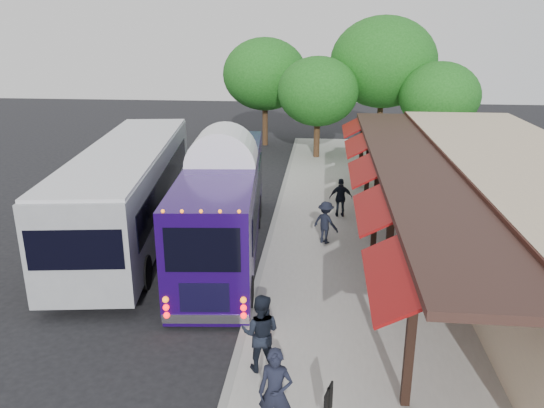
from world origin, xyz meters
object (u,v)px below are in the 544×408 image
at_px(ped_a, 276,393).
at_px(ped_d, 326,222).
at_px(coach_bus, 224,199).
at_px(city_bus, 130,187).
at_px(ped_b, 261,333).
at_px(sign_board, 328,404).
at_px(ped_c, 341,198).

relative_size(ped_a, ped_d, 1.16).
height_order(coach_bus, ped_a, coach_bus).
relative_size(coach_bus, city_bus, 0.85).
xyz_separation_m(coach_bus, ped_d, (3.57, 0.65, -0.96)).
bearing_deg(ped_b, ped_a, 108.29).
bearing_deg(sign_board, ped_c, 104.24).
xyz_separation_m(city_bus, sign_board, (7.42, -10.12, -1.03)).
distance_m(ped_d, sign_board, 9.70).
relative_size(ped_c, ped_d, 1.03).
height_order(ped_d, sign_board, ped_d).
bearing_deg(ped_d, coach_bus, 44.83).
bearing_deg(coach_bus, ped_d, 5.15).
bearing_deg(coach_bus, ped_c, 35.64).
distance_m(ped_c, ped_d, 3.02).
height_order(city_bus, ped_b, city_bus).
relative_size(city_bus, ped_a, 7.22).
height_order(coach_bus, ped_d, coach_bus).
height_order(city_bus, ped_c, city_bus).
relative_size(ped_a, sign_board, 1.68).
height_order(city_bus, sign_board, city_bus).
relative_size(coach_bus, ped_d, 7.15).
distance_m(ped_a, ped_d, 9.75).
bearing_deg(ped_d, sign_board, 124.99).
bearing_deg(city_bus, ped_d, -10.99).
height_order(city_bus, ped_d, city_bus).
xyz_separation_m(ped_a, ped_c, (1.53, 12.66, -0.10)).
height_order(ped_b, ped_d, ped_b).
xyz_separation_m(ped_d, sign_board, (0.07, -9.70, -0.05)).
bearing_deg(ped_a, ped_b, 112.33).
xyz_separation_m(city_bus, ped_d, (7.35, -0.42, -0.98)).
distance_m(ped_b, ped_d, 7.85).
bearing_deg(ped_b, ped_d, -96.82).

